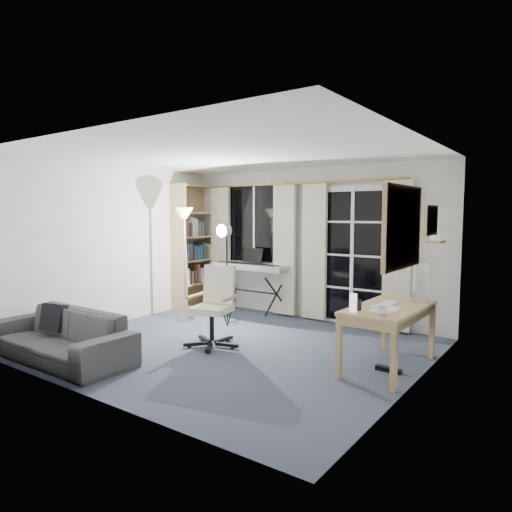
{
  "coord_description": "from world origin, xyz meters",
  "views": [
    {
      "loc": [
        3.52,
        -4.39,
        1.67
      ],
      "look_at": [
        0.13,
        0.35,
        1.13
      ],
      "focal_mm": 32.0,
      "sensor_mm": 36.0,
      "label": 1
    }
  ],
  "objects_px": {
    "bookshelf": "(195,249)",
    "office_chair": "(216,298)",
    "keyboard_piano": "(249,268)",
    "torchiere_lamp": "(184,230)",
    "studio_light": "(225,242)",
    "sofa": "(60,328)",
    "monitor": "(421,278)",
    "desk": "(389,314)",
    "mug": "(382,310)"
  },
  "relations": [
    {
      "from": "keyboard_piano",
      "to": "monitor",
      "type": "bearing_deg",
      "value": -16.8
    },
    {
      "from": "bookshelf",
      "to": "desk",
      "type": "height_order",
      "value": "bookshelf"
    },
    {
      "from": "monitor",
      "to": "sofa",
      "type": "height_order",
      "value": "monitor"
    },
    {
      "from": "bookshelf",
      "to": "office_chair",
      "type": "bearing_deg",
      "value": -43.15
    },
    {
      "from": "monitor",
      "to": "torchiere_lamp",
      "type": "bearing_deg",
      "value": -177.16
    },
    {
      "from": "bookshelf",
      "to": "mug",
      "type": "distance_m",
      "value": 4.48
    },
    {
      "from": "torchiere_lamp",
      "to": "office_chair",
      "type": "bearing_deg",
      "value": -30.09
    },
    {
      "from": "monitor",
      "to": "mug",
      "type": "relative_size",
      "value": 4.4
    },
    {
      "from": "desk",
      "to": "torchiere_lamp",
      "type": "bearing_deg",
      "value": 175.33
    },
    {
      "from": "torchiere_lamp",
      "to": "studio_light",
      "type": "xyz_separation_m",
      "value": [
        0.7,
        0.13,
        -0.17
      ]
    },
    {
      "from": "mug",
      "to": "studio_light",
      "type": "bearing_deg",
      "value": 160.35
    },
    {
      "from": "desk",
      "to": "mug",
      "type": "distance_m",
      "value": 0.53
    },
    {
      "from": "studio_light",
      "to": "office_chair",
      "type": "height_order",
      "value": "studio_light"
    },
    {
      "from": "monitor",
      "to": "sofa",
      "type": "xyz_separation_m",
      "value": [
        -3.35,
        -2.35,
        -0.57
      ]
    },
    {
      "from": "keyboard_piano",
      "to": "mug",
      "type": "height_order",
      "value": "keyboard_piano"
    },
    {
      "from": "keyboard_piano",
      "to": "mug",
      "type": "distance_m",
      "value": 3.48
    },
    {
      "from": "desk",
      "to": "sofa",
      "type": "bearing_deg",
      "value": -147.44
    },
    {
      "from": "torchiere_lamp",
      "to": "office_chair",
      "type": "distance_m",
      "value": 1.68
    },
    {
      "from": "bookshelf",
      "to": "sofa",
      "type": "height_order",
      "value": "bookshelf"
    },
    {
      "from": "studio_light",
      "to": "sofa",
      "type": "height_order",
      "value": "studio_light"
    },
    {
      "from": "keyboard_piano",
      "to": "monitor",
      "type": "xyz_separation_m",
      "value": [
        3.05,
        -0.89,
        0.17
      ]
    },
    {
      "from": "keyboard_piano",
      "to": "office_chair",
      "type": "xyz_separation_m",
      "value": [
        0.74,
        -1.72,
        -0.18
      ]
    },
    {
      "from": "bookshelf",
      "to": "office_chair",
      "type": "distance_m",
      "value": 2.54
    },
    {
      "from": "keyboard_piano",
      "to": "desk",
      "type": "height_order",
      "value": "keyboard_piano"
    },
    {
      "from": "torchiere_lamp",
      "to": "desk",
      "type": "height_order",
      "value": "torchiere_lamp"
    },
    {
      "from": "sofa",
      "to": "bookshelf",
      "type": "bearing_deg",
      "value": 104.9
    },
    {
      "from": "bookshelf",
      "to": "studio_light",
      "type": "bearing_deg",
      "value": -32.43
    },
    {
      "from": "monitor",
      "to": "studio_light",
      "type": "bearing_deg",
      "value": -179.46
    },
    {
      "from": "keyboard_piano",
      "to": "torchiere_lamp",
      "type": "bearing_deg",
      "value": -118.75
    },
    {
      "from": "keyboard_piano",
      "to": "studio_light",
      "type": "xyz_separation_m",
      "value": [
        0.17,
        -0.85,
        0.47
      ]
    },
    {
      "from": "torchiere_lamp",
      "to": "mug",
      "type": "relative_size",
      "value": 15.67
    },
    {
      "from": "studio_light",
      "to": "office_chair",
      "type": "relative_size",
      "value": 1.54
    },
    {
      "from": "bookshelf",
      "to": "sofa",
      "type": "bearing_deg",
      "value": -77.05
    },
    {
      "from": "bookshelf",
      "to": "torchiere_lamp",
      "type": "bearing_deg",
      "value": -57.66
    },
    {
      "from": "office_chair",
      "to": "sofa",
      "type": "xyz_separation_m",
      "value": [
        -1.03,
        -1.53,
        -0.22
      ]
    },
    {
      "from": "studio_light",
      "to": "monitor",
      "type": "bearing_deg",
      "value": 3.87
    },
    {
      "from": "keyboard_piano",
      "to": "studio_light",
      "type": "relative_size",
      "value": 0.91
    },
    {
      "from": "office_chair",
      "to": "torchiere_lamp",
      "type": "bearing_deg",
      "value": 136.85
    },
    {
      "from": "office_chair",
      "to": "sofa",
      "type": "distance_m",
      "value": 1.86
    },
    {
      "from": "torchiere_lamp",
      "to": "sofa",
      "type": "relative_size",
      "value": 0.92
    },
    {
      "from": "bookshelf",
      "to": "keyboard_piano",
      "type": "distance_m",
      "value": 1.18
    },
    {
      "from": "bookshelf",
      "to": "office_chair",
      "type": "relative_size",
      "value": 2.16
    },
    {
      "from": "keyboard_piano",
      "to": "sofa",
      "type": "xyz_separation_m",
      "value": [
        -0.29,
        -3.25,
        -0.4
      ]
    },
    {
      "from": "office_chair",
      "to": "keyboard_piano",
      "type": "bearing_deg",
      "value": 100.24
    },
    {
      "from": "keyboard_piano",
      "to": "office_chair",
      "type": "bearing_deg",
      "value": -67.21
    },
    {
      "from": "monitor",
      "to": "sofa",
      "type": "bearing_deg",
      "value": -143.46
    },
    {
      "from": "keyboard_piano",
      "to": "mug",
      "type": "bearing_deg",
      "value": -32.44
    },
    {
      "from": "torchiere_lamp",
      "to": "office_chair",
      "type": "height_order",
      "value": "torchiere_lamp"
    },
    {
      "from": "keyboard_piano",
      "to": "monitor",
      "type": "height_order",
      "value": "monitor"
    },
    {
      "from": "keyboard_piano",
      "to": "desk",
      "type": "relative_size",
      "value": 1.09
    }
  ]
}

